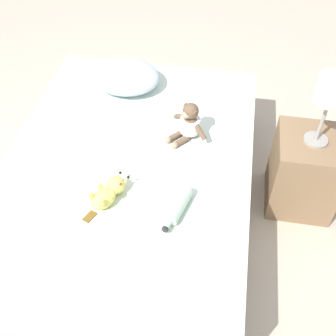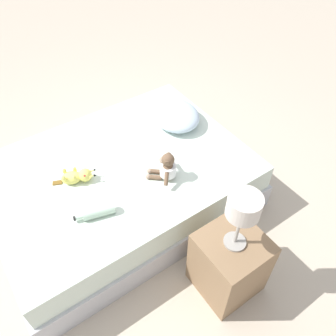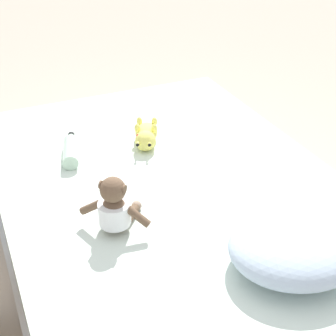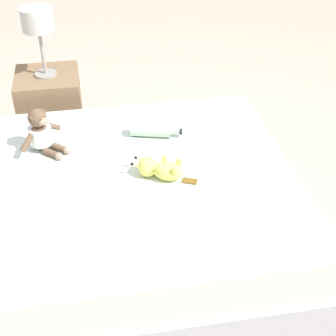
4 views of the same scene
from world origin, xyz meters
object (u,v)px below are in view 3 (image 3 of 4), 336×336
Objects in this scene: plush_monkey at (115,208)px; plush_yellow_creature at (146,136)px; pillow at (297,246)px; glass_bottle at (71,151)px; bed at (168,219)px.

plush_monkey reaches higher than plush_yellow_creature.
pillow is 1.15m from glass_bottle.
plush_monkey is (0.50, -0.44, 0.01)m from pillow.
pillow is at bearing 98.92° from plush_yellow_creature.
plush_monkey reaches higher than pillow.
pillow is at bearing 117.45° from glass_bottle.
pillow is 1.82× the size of glass_bottle.
pillow reaches higher than glass_bottle.
glass_bottle is (0.37, -0.02, -0.01)m from plush_yellow_creature.
plush_monkey is 0.81× the size of plush_yellow_creature.
bed is at bearing 86.01° from plush_yellow_creature.
plush_yellow_creature reaches higher than glass_bottle.
glass_bottle is at bearing -2.84° from plush_yellow_creature.
plush_monkey is 0.90× the size of glass_bottle.
plush_yellow_creature reaches higher than bed.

